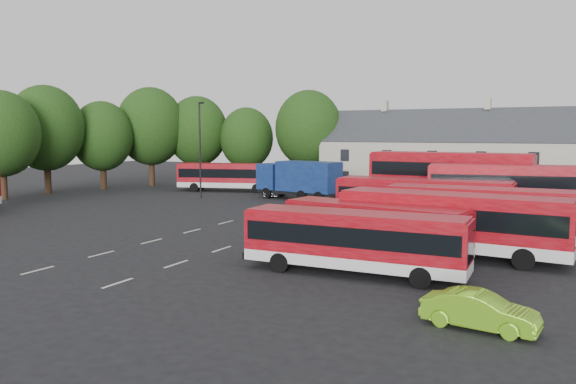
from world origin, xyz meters
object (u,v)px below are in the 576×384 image
Objects in this scene: bus_row_a at (354,237)px; silver_car at (273,189)px; lime_car at (480,311)px; lamppost at (200,147)px; box_truck at (299,178)px; bus_dd_south at (507,192)px.

silver_car is (-18.67, 26.46, -0.98)m from bus_row_a.
lamppost is at bearing 55.14° from lime_car.
bus_row_a reaches higher than silver_car.
lime_car is (21.16, -29.95, -1.48)m from box_truck.
bus_row_a is 2.74× the size of lime_car.
box_truck is 36.70m from lime_car.
bus_dd_south is 25.33m from silver_car.
lamppost is at bearing 161.57° from bus_dd_south.
lamppost is (-28.92, 4.70, 2.60)m from bus_dd_south.
lamppost is at bearing -161.86° from silver_car.
bus_row_a is 17.62m from bus_dd_south.
bus_dd_south is (4.74, 16.96, 0.71)m from bus_row_a.
bus_row_a is at bearing 58.25° from lime_car.
silver_car is 0.46× the size of lamppost.
bus_dd_south reaches higher than bus_row_a.
lamppost reaches higher than bus_row_a.
box_truck is at bearing 41.48° from lime_car.
bus_row_a is 0.96× the size of bus_dd_south.
bus_row_a is 32.63m from lamppost.
bus_row_a is at bearing -41.85° from lamppost.
bus_dd_south is 1.13× the size of lamppost.
bus_dd_south is 29.42m from lamppost.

